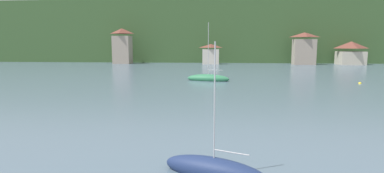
# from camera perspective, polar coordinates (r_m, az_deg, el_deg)

# --- Properties ---
(wooded_hillside) EXTENTS (352.00, 71.96, 45.71)m
(wooded_hillside) POSITION_cam_1_polar(r_m,az_deg,el_deg) (142.30, -2.23, 8.91)
(wooded_hillside) COLOR #38562D
(wooded_hillside) RESTS_ON ground_plane
(shore_building_west) EXTENTS (5.48, 4.90, 10.87)m
(shore_building_west) POSITION_cam_1_polar(r_m,az_deg,el_deg) (98.88, -12.81, 7.25)
(shore_building_west) COLOR gray
(shore_building_west) RESTS_ON ground_plane
(shore_building_westcentral) EXTENTS (5.18, 3.27, 6.06)m
(shore_building_westcentral) POSITION_cam_1_polar(r_m,az_deg,el_deg) (93.61, 3.51, 5.97)
(shore_building_westcentral) COLOR beige
(shore_building_westcentral) RESTS_ON ground_plane
(shore_building_central) EXTENTS (6.52, 4.18, 9.46)m
(shore_building_central) POSITION_cam_1_polar(r_m,az_deg,el_deg) (97.38, 20.09, 6.56)
(shore_building_central) COLOR gray
(shore_building_central) RESTS_ON ground_plane
(shore_building_eastcentral) EXTENTS (7.35, 6.21, 6.83)m
(shore_building_eastcentral) POSITION_cam_1_polar(r_m,az_deg,el_deg) (102.78, 27.39, 5.52)
(shore_building_eastcentral) COLOR #BCB29E
(shore_building_eastcentral) RESTS_ON ground_plane
(sailboat_far_5) EXTENTS (7.33, 3.62, 9.81)m
(sailboat_far_5) POSITION_cam_1_polar(r_m,az_deg,el_deg) (50.46, 3.01, 1.48)
(sailboat_far_5) COLOR #2D754C
(sailboat_far_5) RESTS_ON ground_plane
(sailboat_near_7) EXTENTS (5.03, 3.05, 6.33)m
(sailboat_near_7) POSITION_cam_1_polar(r_m,az_deg,el_deg) (14.30, 4.08, -15.26)
(sailboat_near_7) COLOR navy
(sailboat_near_7) RESTS_ON ground_plane
(mooring_buoy_near) EXTENTS (0.46, 0.46, 0.46)m
(mooring_buoy_near) POSITION_cam_1_polar(r_m,az_deg,el_deg) (53.09, 28.73, 0.47)
(mooring_buoy_near) COLOR yellow
(mooring_buoy_near) RESTS_ON ground_plane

